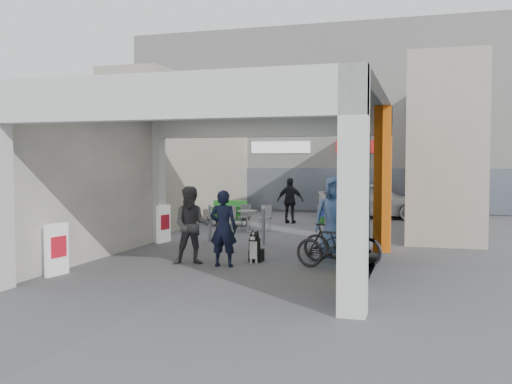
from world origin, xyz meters
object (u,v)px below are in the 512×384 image
(man_with_dog, at_px, (223,228))
(white_van, at_px, (373,200))
(man_crates, at_px, (290,201))
(border_collie, at_px, (255,249))
(man_back_turned, at_px, (192,225))
(cafe_set, at_px, (247,222))
(produce_stand, at_px, (229,216))
(bicycle_rear, at_px, (331,247))
(man_elderly, at_px, (334,217))
(bicycle_front, at_px, (342,242))

(man_with_dog, height_order, white_van, man_with_dog)
(man_with_dog, distance_m, man_crates, 8.53)
(border_collie, bearing_deg, white_van, 82.32)
(man_back_turned, xyz_separation_m, white_van, (2.82, 11.29, -0.11))
(cafe_set, xyz_separation_m, produce_stand, (-1.00, 1.19, 0.06))
(man_crates, bearing_deg, bicycle_rear, 111.90)
(man_back_turned, xyz_separation_m, man_elderly, (2.75, 1.76, 0.10))
(produce_stand, xyz_separation_m, man_with_dog, (2.35, -7.14, 0.45))
(man_back_turned, bearing_deg, bicycle_rear, -14.87)
(produce_stand, height_order, man_with_dog, man_with_dog)
(man_with_dog, bearing_deg, bicycle_rear, -175.05)
(man_crates, distance_m, white_van, 3.86)
(man_with_dog, relative_size, bicycle_front, 0.89)
(produce_stand, height_order, bicycle_rear, bicycle_rear)
(man_with_dog, height_order, bicycle_front, man_with_dog)
(man_elderly, bearing_deg, produce_stand, 110.70)
(man_elderly, height_order, bicycle_front, man_elderly)
(produce_stand, height_order, bicycle_front, bicycle_front)
(man_with_dog, bearing_deg, white_van, -102.59)
(man_back_turned, height_order, man_crates, man_back_turned)
(produce_stand, relative_size, bicycle_front, 0.74)
(man_with_dog, xyz_separation_m, bicycle_rear, (2.19, 0.27, -0.33))
(white_van, bearing_deg, border_collie, 171.89)
(white_van, bearing_deg, man_with_dog, 169.95)
(man_with_dog, relative_size, man_elderly, 0.86)
(cafe_set, bearing_deg, white_van, 57.45)
(man_crates, bearing_deg, man_back_turned, 92.27)
(bicycle_front, height_order, bicycle_rear, bicycle_front)
(produce_stand, bearing_deg, cafe_set, -40.16)
(border_collie, distance_m, man_elderly, 2.01)
(man_elderly, relative_size, bicycle_front, 1.04)
(bicycle_front, bearing_deg, white_van, 15.62)
(cafe_set, height_order, produce_stand, produce_stand)
(man_crates, distance_m, bicycle_front, 8.05)
(cafe_set, height_order, man_elderly, man_elderly)
(man_crates, bearing_deg, white_van, -129.15)
(man_back_turned, distance_m, man_elderly, 3.26)
(man_with_dog, xyz_separation_m, man_crates, (-0.53, 8.51, 0.01))
(cafe_set, bearing_deg, man_with_dog, -77.22)
(man_crates, bearing_deg, man_with_dog, 97.18)
(border_collie, relative_size, man_crates, 0.44)
(cafe_set, distance_m, man_crates, 2.73)
(bicycle_front, relative_size, white_van, 0.42)
(bicycle_rear, distance_m, white_van, 11.08)
(produce_stand, height_order, white_van, white_van)
(man_with_dog, relative_size, man_crates, 0.99)
(man_elderly, height_order, white_van, man_elderly)
(bicycle_rear, bearing_deg, cafe_set, 47.55)
(bicycle_rear, bearing_deg, white_van, 16.12)
(man_elderly, bearing_deg, bicycle_rear, -102.34)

